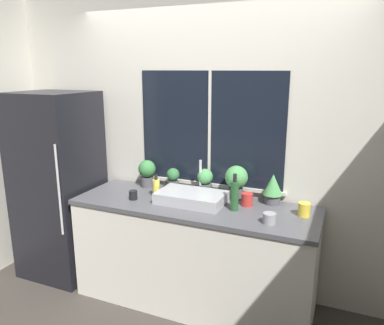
{
  "coord_description": "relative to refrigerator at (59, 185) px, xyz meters",
  "views": [
    {
      "loc": [
        1.13,
        -2.35,
        1.98
      ],
      "look_at": [
        -0.01,
        0.33,
        1.25
      ],
      "focal_mm": 35.0,
      "sensor_mm": 36.0,
      "label": 1
    }
  ],
  "objects": [
    {
      "name": "ground_plane",
      "position": [
        1.41,
        -0.31,
        -0.89
      ],
      "size": [
        14.0,
        14.0,
        0.0
      ],
      "primitive_type": "plane",
      "color": "#38332D"
    },
    {
      "name": "wall_back",
      "position": [
        1.41,
        0.42,
        0.46
      ],
      "size": [
        8.0,
        0.09,
        2.7
      ],
      "color": "beige",
      "rests_on": "ground_plane"
    },
    {
      "name": "wall_left",
      "position": [
        -0.62,
        1.19,
        0.46
      ],
      "size": [
        0.06,
        7.0,
        2.7
      ],
      "color": "beige",
      "rests_on": "ground_plane"
    },
    {
      "name": "counter",
      "position": [
        1.41,
        0.02,
        -0.44
      ],
      "size": [
        2.03,
        0.68,
        0.9
      ],
      "color": "silver",
      "rests_on": "ground_plane"
    },
    {
      "name": "refrigerator",
      "position": [
        0.0,
        0.0,
        0.0
      ],
      "size": [
        0.69,
        0.66,
        1.78
      ],
      "color": "black",
      "rests_on": "ground_plane"
    },
    {
      "name": "sink",
      "position": [
        1.38,
        0.04,
        0.06
      ],
      "size": [
        0.56,
        0.39,
        0.32
      ],
      "color": "#ADADB2",
      "rests_on": "counter"
    },
    {
      "name": "potted_plant_far_left",
      "position": [
        0.82,
        0.28,
        0.16
      ],
      "size": [
        0.16,
        0.16,
        0.26
      ],
      "color": "#4C4C51",
      "rests_on": "counter"
    },
    {
      "name": "potted_plant_left",
      "position": [
        1.09,
        0.28,
        0.12
      ],
      "size": [
        0.12,
        0.12,
        0.21
      ],
      "color": "#4C4C51",
      "rests_on": "counter"
    },
    {
      "name": "potted_plant_center",
      "position": [
        1.41,
        0.28,
        0.13
      ],
      "size": [
        0.14,
        0.14,
        0.23
      ],
      "color": "#4C4C51",
      "rests_on": "counter"
    },
    {
      "name": "potted_plant_right",
      "position": [
        1.69,
        0.28,
        0.18
      ],
      "size": [
        0.19,
        0.19,
        0.29
      ],
      "color": "#4C4C51",
      "rests_on": "counter"
    },
    {
      "name": "potted_plant_far_right",
      "position": [
        2.0,
        0.28,
        0.15
      ],
      "size": [
        0.16,
        0.16,
        0.25
      ],
      "color": "#4C4C51",
      "rests_on": "counter"
    },
    {
      "name": "soap_bottle",
      "position": [
        1.04,
        0.06,
        0.09
      ],
      "size": [
        0.06,
        0.06,
        0.2
      ],
      "color": "#DBD14C",
      "rests_on": "counter"
    },
    {
      "name": "bottle_tall",
      "position": [
        1.75,
        0.01,
        0.14
      ],
      "size": [
        0.06,
        0.06,
        0.3
      ],
      "color": "#235128",
      "rests_on": "counter"
    },
    {
      "name": "mug_black",
      "position": [
        0.89,
        -0.08,
        0.05
      ],
      "size": [
        0.07,
        0.07,
        0.08
      ],
      "color": "black",
      "rests_on": "counter"
    },
    {
      "name": "mug_red",
      "position": [
        1.82,
        0.16,
        0.06
      ],
      "size": [
        0.09,
        0.09,
        0.1
      ],
      "color": "#B72D28",
      "rests_on": "counter"
    },
    {
      "name": "mug_grey",
      "position": [
        2.06,
        -0.14,
        0.05
      ],
      "size": [
        0.09,
        0.09,
        0.08
      ],
      "color": "gray",
      "rests_on": "counter"
    },
    {
      "name": "mug_yellow",
      "position": [
        2.27,
        0.11,
        0.06
      ],
      "size": [
        0.09,
        0.09,
        0.1
      ],
      "color": "gold",
      "rests_on": "counter"
    }
  ]
}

